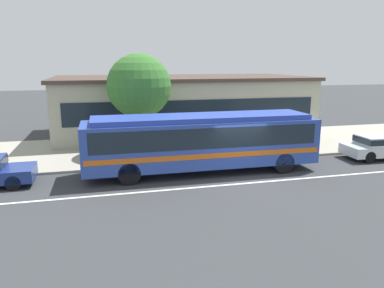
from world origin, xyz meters
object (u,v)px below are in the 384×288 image
object	(u,v)px
sedan_far_ahead	(384,145)
transit_bus	(202,139)
street_tree_near_stop	(139,86)
bus_stop_sign	(278,126)
pedestrian_waiting_near_sign	(127,147)

from	to	relation	value
sedan_far_ahead	transit_bus	bearing A→B (deg)	-179.68
street_tree_near_stop	bus_stop_sign	bearing A→B (deg)	-17.74
transit_bus	bus_stop_sign	size ratio (longest dim) A/B	4.60
bus_stop_sign	street_tree_near_stop	xyz separation A→B (m)	(-7.52, 2.40, 2.23)
pedestrian_waiting_near_sign	bus_stop_sign	world-z (taller)	bus_stop_sign
transit_bus	street_tree_near_stop	world-z (taller)	street_tree_near_stop
bus_stop_sign	transit_bus	bearing A→B (deg)	-157.48
transit_bus	bus_stop_sign	world-z (taller)	transit_bus
bus_stop_sign	street_tree_near_stop	bearing A→B (deg)	162.26
sedan_far_ahead	pedestrian_waiting_near_sign	bearing A→B (deg)	172.93
transit_bus	bus_stop_sign	xyz separation A→B (m)	(5.06, 2.10, 0.06)
transit_bus	sedan_far_ahead	bearing A→B (deg)	0.32
sedan_far_ahead	bus_stop_sign	bearing A→B (deg)	159.68
sedan_far_ahead	pedestrian_waiting_near_sign	world-z (taller)	pedestrian_waiting_near_sign
sedan_far_ahead	pedestrian_waiting_near_sign	xyz separation A→B (m)	(-14.01, 1.74, 0.32)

